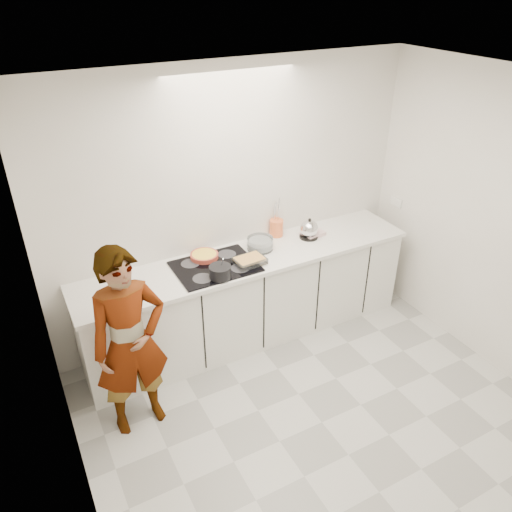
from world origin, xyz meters
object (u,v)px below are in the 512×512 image
hob (215,266)px  baking_dish (250,260)px  utensil_crock (276,228)px  cook (130,343)px  tart_dish (204,256)px  saucepan (220,272)px  mixing_bowl (260,244)px  kettle (309,230)px

hob → baking_dish: 0.31m
utensil_crock → cook: 1.91m
cook → tart_dish: bearing=33.4°
cook → baking_dish: bearing=14.6°
tart_dish → cook: 1.15m
saucepan → tart_dish: bearing=88.8°
cook → saucepan: bearing=16.0°
tart_dish → mixing_bowl: bearing=-7.7°
saucepan → mixing_bowl: size_ratio=0.77×
mixing_bowl → utensil_crock: bearing=31.6°
kettle → utensil_crock: 0.32m
hob → utensil_crock: utensil_crock is taller
baking_dish → kettle: size_ratio=1.34×
hob → mixing_bowl: size_ratio=2.89×
tart_dish → kettle: size_ratio=1.36×
tart_dish → baking_dish: size_ratio=1.02×
baking_dish → saucepan: bearing=-164.8°
baking_dish → utensil_crock: bearing=37.2°
hob → saucepan: (-0.04, -0.19, 0.06)m
mixing_bowl → cook: (-1.44, -0.63, -0.17)m
tart_dish → baking_dish: baking_dish is taller
cook → mixing_bowl: bearing=19.1°
cook → utensil_crock: bearing=20.4°
hob → utensil_crock: 0.84m
saucepan → mixing_bowl: 0.62m
utensil_crock → mixing_bowl: bearing=-148.4°
baking_dish → cook: size_ratio=0.18×
hob → saucepan: saucepan is taller
mixing_bowl → tart_dish: bearing=172.3°
tart_dish → saucepan: 0.37m
saucepan → utensil_crock: size_ratio=1.14×
saucepan → utensil_crock: saucepan is taller
tart_dish → hob: bearing=-80.8°
baking_dish → kettle: 0.78m
tart_dish → utensil_crock: 0.82m
hob → baking_dish: size_ratio=2.52×
hob → tart_dish: (-0.03, 0.18, 0.03)m
tart_dish → kettle: (1.07, -0.10, 0.05)m
utensil_crock → saucepan: bearing=-150.6°
hob → mixing_bowl: (0.51, 0.10, 0.05)m
saucepan → utensil_crock: (0.82, 0.46, 0.02)m
mixing_bowl → kettle: 0.54m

